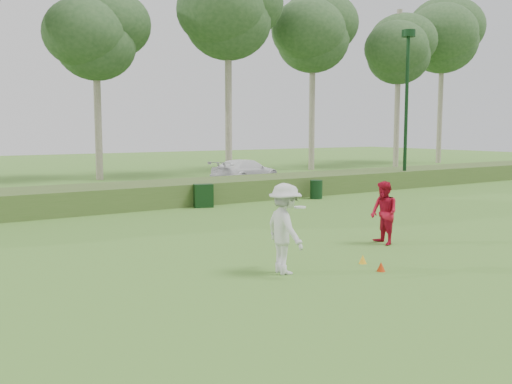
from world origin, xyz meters
TOP-DOWN VIEW (x-y plane):
  - ground at (0.00, 0.00)m, footprint 120.00×120.00m
  - reed_strip at (0.00, 12.00)m, footprint 80.00×3.00m
  - park_road at (0.00, 17.00)m, footprint 80.00×6.00m
  - lamp_post at (14.00, 11.00)m, footprint 0.70×0.70m
  - tree_4 at (2.00, 24.50)m, footprint 6.24×6.24m
  - tree_5 at (10.00, 22.50)m, footprint 7.28×7.28m
  - tree_6 at (18.00, 23.80)m, footprint 7.02×7.02m
  - tree_7 at (26.00, 22.80)m, footprint 6.50×6.50m
  - tree_8 at (33.00, 24.20)m, footprint 8.06×8.06m
  - player_white at (-1.85, 0.03)m, footprint 0.98×1.36m
  - player_red at (2.24, 1.07)m, footprint 0.81×0.96m
  - cone_orange at (0.03, -1.01)m, footprint 0.19×0.19m
  - cone_yellow at (0.20, -0.26)m, footprint 0.19×0.19m
  - utility_cabinet at (1.56, 10.22)m, footprint 0.85×0.66m
  - trash_bin at (7.12, 9.92)m, footprint 0.68×0.68m
  - car_right at (7.99, 17.27)m, footprint 5.00×3.34m

SIDE VIEW (x-z plane):
  - ground at x=0.00m, z-range 0.00..0.00m
  - park_road at x=0.00m, z-range 0.00..0.06m
  - cone_yellow at x=0.20m, z-range 0.00..0.21m
  - cone_orange at x=0.03m, z-range 0.00..0.21m
  - trash_bin at x=7.12m, z-range 0.00..0.83m
  - reed_strip at x=0.00m, z-range 0.00..0.90m
  - utility_cabinet at x=1.56m, z-range 0.00..0.93m
  - car_right at x=7.99m, z-range 0.06..1.40m
  - player_red at x=2.24m, z-range 0.00..1.73m
  - player_white at x=-1.85m, z-range 0.00..1.98m
  - lamp_post at x=14.00m, z-range 1.51..9.68m
  - tree_4 at x=2.00m, z-range 2.84..14.34m
  - tree_7 at x=26.00m, z-range 3.09..15.59m
  - tree_6 at x=18.00m, z-range 3.35..16.85m
  - tree_5 at x=10.00m, z-range 3.47..17.47m
  - tree_8 at x=33.00m, z-range 3.73..18.73m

